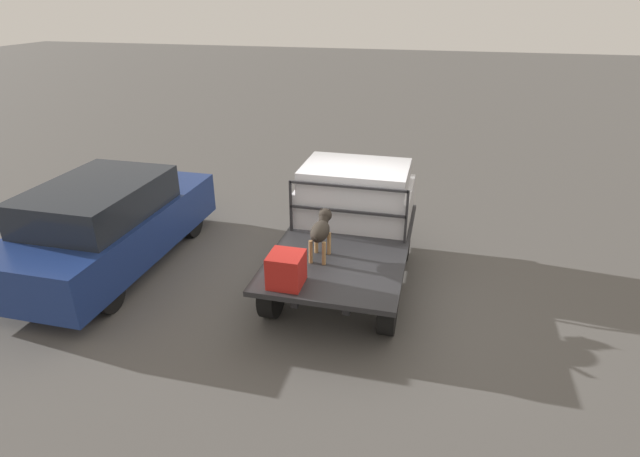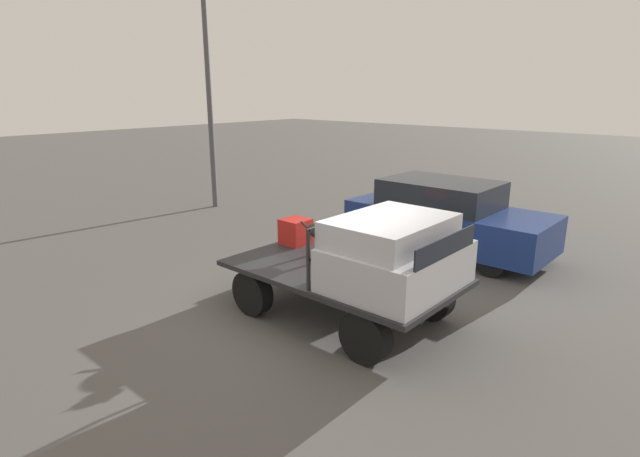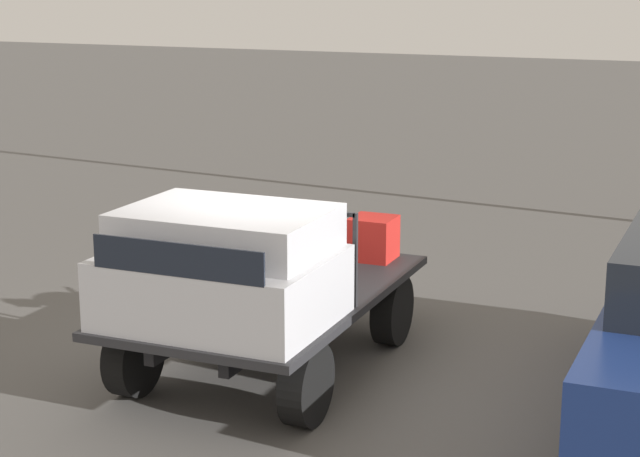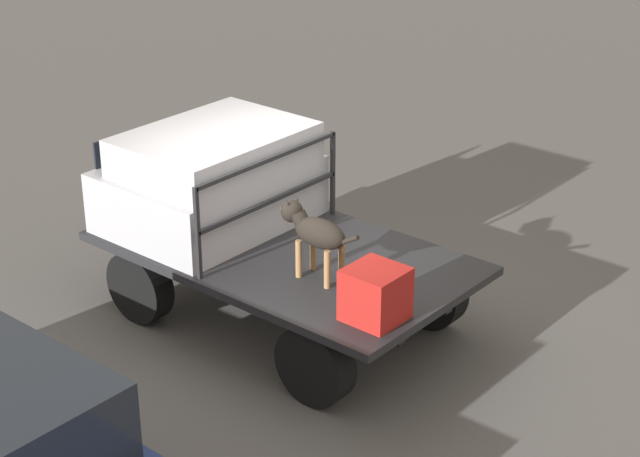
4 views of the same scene
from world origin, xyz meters
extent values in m
plane|color=#514F4C|center=(0.00, 0.00, 0.00)|extent=(80.00, 80.00, 0.00)
cylinder|color=black|center=(1.14, 0.88, 0.37)|extent=(0.75, 0.24, 0.75)
cylinder|color=black|center=(1.14, -0.88, 0.37)|extent=(0.75, 0.24, 0.75)
cylinder|color=black|center=(-1.14, 0.88, 0.37)|extent=(0.75, 0.24, 0.75)
cylinder|color=black|center=(-1.14, -0.88, 0.37)|extent=(0.75, 0.24, 0.75)
cube|color=black|center=(0.00, 0.36, 0.64)|extent=(3.39, 0.10, 0.18)
cube|color=black|center=(0.00, -0.36, 0.64)|extent=(3.39, 0.10, 0.18)
cube|color=#232326|center=(0.00, 0.00, 0.77)|extent=(3.68, 2.08, 0.08)
cube|color=#B7B7BC|center=(1.02, 0.00, 1.12)|extent=(1.54, 1.96, 0.62)
cube|color=#B7B7BC|center=(0.90, 0.00, 1.62)|extent=(1.31, 1.80, 0.38)
cube|color=black|center=(1.78, 0.00, 1.57)|extent=(0.02, 1.61, 0.29)
cube|color=#232326|center=(0.18, 0.96, 1.26)|extent=(0.04, 0.04, 0.91)
cube|color=#232326|center=(0.18, -0.96, 1.26)|extent=(0.04, 0.04, 0.91)
cube|color=#232326|center=(0.18, 0.00, 1.69)|extent=(0.04, 1.92, 0.04)
cube|color=#232326|center=(0.18, 0.00, 1.26)|extent=(0.04, 1.92, 0.04)
cylinder|color=#9E7547|center=(-0.50, 0.35, 0.99)|extent=(0.06, 0.06, 0.37)
cylinder|color=#9E7547|center=(-0.50, 0.15, 0.99)|extent=(0.06, 0.06, 0.37)
cylinder|color=#9E7547|center=(-0.83, 0.35, 0.99)|extent=(0.06, 0.06, 0.37)
cylinder|color=#9E7547|center=(-0.83, 0.15, 0.99)|extent=(0.06, 0.06, 0.37)
ellipsoid|color=black|center=(-0.66, 0.25, 1.26)|extent=(0.55, 0.27, 0.27)
sphere|color=#9E7547|center=(-0.51, 0.25, 1.21)|extent=(0.12, 0.12, 0.12)
cylinder|color=black|center=(-0.43, 0.25, 1.34)|extent=(0.19, 0.15, 0.19)
sphere|color=black|center=(-0.33, 0.25, 1.39)|extent=(0.21, 0.21, 0.21)
cone|color=#9E7547|center=(-0.24, 0.25, 1.37)|extent=(0.12, 0.12, 0.12)
cone|color=black|center=(-0.34, 0.31, 1.47)|extent=(0.06, 0.08, 0.10)
cone|color=black|center=(-0.34, 0.19, 1.47)|extent=(0.06, 0.08, 0.10)
cylinder|color=black|center=(-0.99, 0.25, 1.29)|extent=(0.23, 0.04, 0.16)
cube|color=#AD1E19|center=(-1.51, 0.52, 1.04)|extent=(0.47, 0.47, 0.47)
camera|label=1|loc=(-7.19, -1.36, 4.47)|focal=28.00mm
camera|label=2|loc=(4.67, -5.81, 3.57)|focal=28.00mm
camera|label=3|loc=(9.13, 4.39, 3.88)|focal=60.00mm
camera|label=4|loc=(-6.28, 6.94, 5.31)|focal=60.00mm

